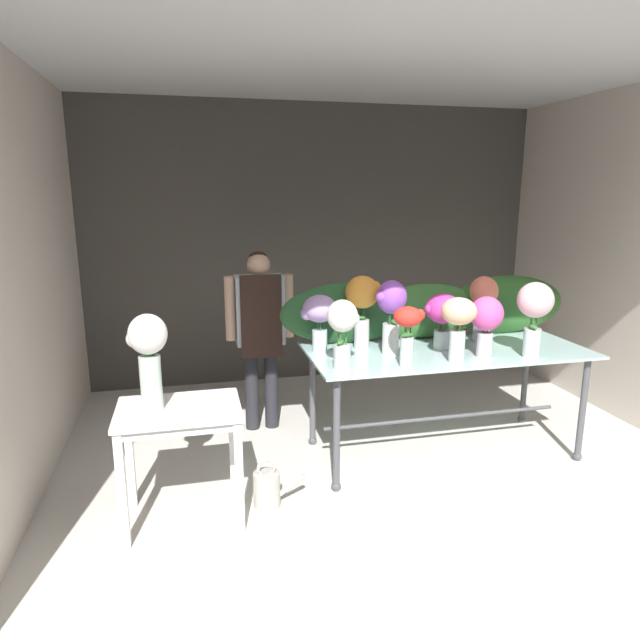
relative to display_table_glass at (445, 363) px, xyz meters
name	(u,v)px	position (x,y,z in m)	size (l,w,h in m)	color
ground_plane	(367,444)	(-0.54, 0.27, -0.75)	(8.45, 8.45, 0.00)	silver
wall_back	(316,245)	(-0.54, 2.19, 0.74)	(5.04, 0.12, 2.99)	#4C4742
wall_left	(17,279)	(-3.06, 0.27, 0.74)	(0.12, 3.96, 2.99)	beige
ceiling_slab	(375,52)	(-0.54, 0.27, 2.30)	(5.16, 3.96, 0.12)	silver
display_table_glass	(445,363)	(0.00, 0.00, 0.00)	(2.17, 0.96, 0.88)	#A8D0CC
side_table_white	(179,423)	(-2.03, -0.48, -0.09)	(0.76, 0.55, 0.77)	white
florist	(260,323)	(-1.35, 0.82, 0.21)	(0.59, 0.24, 1.58)	#232328
foliage_backdrop	(427,309)	(-0.01, 0.36, 0.36)	(2.51, 0.24, 0.50)	#28562D
vase_ivory_freesia	(343,326)	(-0.92, -0.28, 0.42)	(0.22, 0.21, 0.48)	silver
vase_scarlet_snapdragons	(408,328)	(-0.47, -0.34, 0.40)	(0.23, 0.20, 0.43)	silver
vase_violet_hydrangea	(391,310)	(-0.48, -0.04, 0.46)	(0.24, 0.22, 0.56)	silver
vase_magenta_carnations	(443,314)	(-0.04, 0.01, 0.40)	(0.31, 0.27, 0.44)	silver
vase_fuchsia_roses	(486,319)	(0.18, -0.25, 0.40)	(0.25, 0.25, 0.45)	silver
vase_blush_stock	(535,309)	(0.52, -0.34, 0.48)	(0.26, 0.26, 0.56)	silver
vase_lilac_ranunculus	(319,315)	(-0.99, 0.15, 0.41)	(0.28, 0.26, 0.44)	silver
vase_sunset_tulips	(363,301)	(-0.63, 0.18, 0.50)	(0.28, 0.26, 0.57)	silver
vase_coral_anemones	(483,303)	(0.37, 0.13, 0.44)	(0.23, 0.23, 0.54)	silver
vase_peach_lilies	(458,320)	(-0.08, -0.33, 0.43)	(0.25, 0.25, 0.47)	silver
vase_white_roses_tall	(148,353)	(-2.19, -0.48, 0.37)	(0.24, 0.23, 0.60)	silver
watering_can	(268,489)	(-1.49, -0.47, -0.63)	(0.35, 0.18, 0.34)	#B7B2A8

